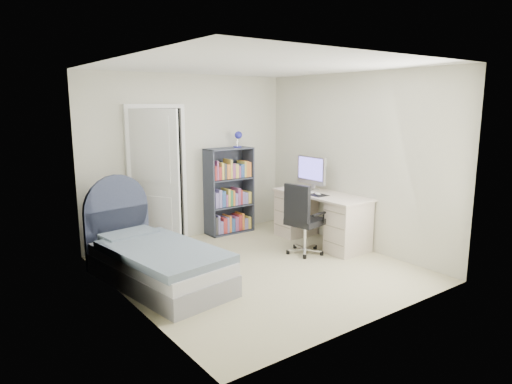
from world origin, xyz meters
TOP-DOWN VIEW (x-y plane):
  - room_shell at (0.00, 0.00)m, footprint 3.50×3.70m
  - door at (-0.68, 1.55)m, footprint 0.92×0.73m
  - bed at (-1.25, 0.37)m, footprint 1.15×2.02m
  - nightstand at (-1.13, 1.62)m, footprint 0.37×0.37m
  - floor_lamp at (-0.78, 1.64)m, footprint 0.18×0.18m
  - bookcase at (0.61, 1.63)m, footprint 0.77×0.33m
  - desk at (1.39, 0.34)m, footprint 0.62×1.56m
  - office_chair at (0.80, 0.10)m, footprint 0.54×0.56m

SIDE VIEW (x-z plane):
  - bed at x=-1.25m, z-range -0.32..0.86m
  - nightstand at x=-1.13m, z-range 0.08..0.63m
  - desk at x=1.39m, z-range -0.22..1.05m
  - floor_lamp at x=-0.78m, z-range -0.12..1.17m
  - office_chair at x=0.80m, z-range 0.05..1.05m
  - bookcase at x=0.61m, z-range -0.19..1.45m
  - door at x=-0.68m, z-range 0.00..2.06m
  - room_shell at x=0.00m, z-range -0.05..2.55m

